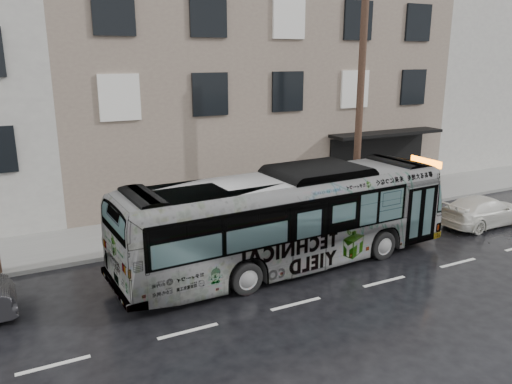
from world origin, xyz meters
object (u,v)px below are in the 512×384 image
bus (288,219)px  utility_pole_front (360,109)px  white_sedan (484,211)px  sign_post (375,183)px

bus → utility_pole_front: bearing=-61.0°
utility_pole_front → white_sedan: 6.62m
sign_post → white_sedan: bearing=-49.9°
utility_pole_front → bus: size_ratio=0.77×
bus → white_sedan: 9.33m
utility_pole_front → white_sedan: utility_pole_front is taller
sign_post → bus: size_ratio=0.21×
bus → white_sedan: size_ratio=2.78×
sign_post → bus: (-6.40, -3.29, 0.27)m
utility_pole_front → white_sedan: (3.98, -3.41, -4.04)m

